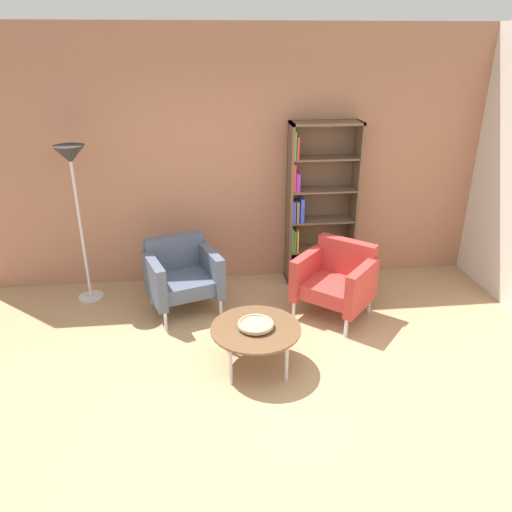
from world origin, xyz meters
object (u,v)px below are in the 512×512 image
Objects in this scene: bookshelf_tall at (316,206)px; coffee_table_low at (256,330)px; decorative_bowl at (256,324)px; floor_lamp_torchiere at (73,174)px; armchair_corner_red at (182,274)px; armchair_by_bookshelf at (336,279)px.

bookshelf_tall reaches higher than coffee_table_low.
floor_lamp_torchiere reaches higher than decorative_bowl.
bookshelf_tall is at bearing 1.69° from armchair_corner_red.
floor_lamp_torchiere is (-2.69, 0.65, 1.03)m from armchair_by_bookshelf.
armchair_by_bookshelf is 2.95m from floor_lamp_torchiere.
floor_lamp_torchiere reaches higher than armchair_by_bookshelf.
armchair_corner_red reaches higher than decorative_bowl.
decorative_bowl is 2.51m from floor_lamp_torchiere.
bookshelf_tall is 2.16× the size of armchair_corner_red.
coffee_table_low is 0.46× the size of floor_lamp_torchiere.
armchair_by_bookshelf is (0.95, 0.84, -0.02)m from decorative_bowl.
bookshelf_tall reaches higher than armchair_by_bookshelf.
decorative_bowl is 1.32m from armchair_corner_red.
armchair_by_bookshelf is (1.62, -0.30, 0.00)m from armchair_corner_red.
bookshelf_tall is 2.71m from floor_lamp_torchiere.
coffee_table_low is 2.53m from floor_lamp_torchiere.
coffee_table_low is at bearing -97.59° from armchair_by_bookshelf.
armchair_corner_red is at bearing -159.48° from bookshelf_tall.
armchair_corner_red and armchair_by_bookshelf have the same top height.
decorative_bowl is at bearing -97.59° from armchair_by_bookshelf.
bookshelf_tall is 2.00× the size of armchair_by_bookshelf.
bookshelf_tall is at bearing 62.31° from coffee_table_low.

